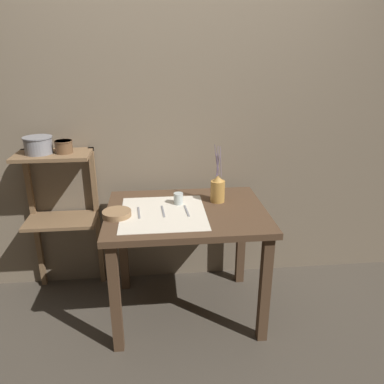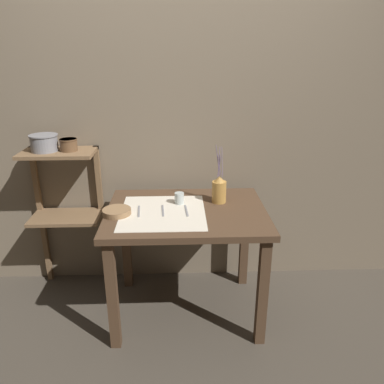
{
  "view_description": "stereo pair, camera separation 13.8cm",
  "coord_description": "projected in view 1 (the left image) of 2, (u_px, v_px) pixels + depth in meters",
  "views": [
    {
      "loc": [
        -0.18,
        -2.16,
        1.71
      ],
      "look_at": [
        0.04,
        0.0,
        0.89
      ],
      "focal_mm": 35.0,
      "sensor_mm": 36.0,
      "label": 1
    },
    {
      "loc": [
        -0.05,
        -2.17,
        1.71
      ],
      "look_at": [
        0.04,
        0.0,
        0.89
      ],
      "focal_mm": 35.0,
      "sensor_mm": 36.0,
      "label": 2
    }
  ],
  "objects": [
    {
      "name": "ground_plane",
      "position": [
        187.0,
        310.0,
        2.63
      ],
      "size": [
        12.0,
        12.0,
        0.0
      ],
      "primitive_type": "plane",
      "color": "#473F35"
    },
    {
      "name": "stone_wall_back",
      "position": [
        180.0,
        127.0,
        2.66
      ],
      "size": [
        7.0,
        0.06,
        2.4
      ],
      "color": "#7A6B56",
      "rests_on": "ground_plane"
    },
    {
      "name": "wooden_table",
      "position": [
        186.0,
        227.0,
        2.4
      ],
      "size": [
        1.01,
        0.76,
        0.77
      ],
      "color": "#4C3523",
      "rests_on": "ground_plane"
    },
    {
      "name": "wooden_shelf_unit",
      "position": [
        60.0,
        199.0,
        2.6
      ],
      "size": [
        0.49,
        0.29,
        1.08
      ],
      "color": "brown",
      "rests_on": "ground_plane"
    },
    {
      "name": "linen_cloth",
      "position": [
        163.0,
        213.0,
        2.31
      ],
      "size": [
        0.52,
        0.54,
        0.0
      ],
      "color": "beige",
      "rests_on": "wooden_table"
    },
    {
      "name": "pitcher_with_flowers",
      "position": [
        218.0,
        189.0,
        2.47
      ],
      "size": [
        0.09,
        0.09,
        0.39
      ],
      "color": "#B7843D",
      "rests_on": "wooden_table"
    },
    {
      "name": "wooden_bowl",
      "position": [
        117.0,
        214.0,
        2.26
      ],
      "size": [
        0.17,
        0.17,
        0.04
      ],
      "color": "#8E6B47",
      "rests_on": "wooden_table"
    },
    {
      "name": "glass_tumbler_near",
      "position": [
        178.0,
        198.0,
        2.44
      ],
      "size": [
        0.06,
        0.06,
        0.07
      ],
      "color": "#B7C1BC",
      "rests_on": "wooden_table"
    },
    {
      "name": "fork_inner",
      "position": [
        139.0,
        213.0,
        2.31
      ],
      "size": [
        0.03,
        0.17,
        0.0
      ],
      "color": "gray",
      "rests_on": "wooden_table"
    },
    {
      "name": "knife_center",
      "position": [
        163.0,
        211.0,
        2.33
      ],
      "size": [
        0.02,
        0.17,
        0.0
      ],
      "color": "gray",
      "rests_on": "wooden_table"
    },
    {
      "name": "fork_outer",
      "position": [
        186.0,
        211.0,
        2.34
      ],
      "size": [
        0.02,
        0.17,
        0.0
      ],
      "color": "gray",
      "rests_on": "wooden_table"
    },
    {
      "name": "metal_pot_large",
      "position": [
        38.0,
        145.0,
        2.42
      ],
      "size": [
        0.19,
        0.19,
        0.11
      ],
      "color": "gray",
      "rests_on": "wooden_shelf_unit"
    },
    {
      "name": "metal_pot_small",
      "position": [
        64.0,
        146.0,
        2.44
      ],
      "size": [
        0.12,
        0.12,
        0.08
      ],
      "color": "brown",
      "rests_on": "wooden_shelf_unit"
    }
  ]
}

